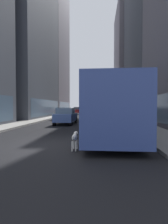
{
  "coord_description": "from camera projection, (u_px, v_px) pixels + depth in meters",
  "views": [
    {
      "loc": [
        2.25,
        -8.6,
        1.8
      ],
      "look_at": [
        1.12,
        4.18,
        1.4
      ],
      "focal_mm": 30.05,
      "sensor_mm": 36.0,
      "label": 1
    }
  ],
  "objects": [
    {
      "name": "traffic_light_near",
      "position": [
        146.0,
        95.0,
        11.03
      ],
      "size": [
        0.24,
        0.41,
        3.4
      ],
      "color": "black",
      "rests_on": "sidewalk_right"
    },
    {
      "name": "building_right_mid",
      "position": [
        154.0,
        12.0,
        33.86
      ],
      "size": [
        8.46,
        19.68,
        37.61
      ],
      "color": "#4C515B",
      "rests_on": "ground"
    },
    {
      "name": "sidewalk_right",
      "position": [
        115.0,
        114.0,
        43.16
      ],
      "size": [
        2.4,
        110.0,
        0.15
      ],
      "primitive_type": "cube",
      "color": "gray",
      "rests_on": "ground"
    },
    {
      "name": "box_truck",
      "position": [
        103.0,
        107.0,
        46.14
      ],
      "size": [
        2.3,
        7.5,
        3.05
      ],
      "color": "#A51919",
      "rests_on": "ground"
    },
    {
      "name": "car_black_suv",
      "position": [
        93.0,
        113.0,
        25.71
      ],
      "size": [
        1.87,
        4.64,
        1.62
      ],
      "color": "black",
      "rests_on": "ground"
    },
    {
      "name": "transit_bus",
      "position": [
        109.0,
        107.0,
        11.91
      ],
      "size": [
        2.78,
        11.53,
        3.05
      ],
      "color": "#33478C",
      "rests_on": "ground"
    },
    {
      "name": "car_red_coupe",
      "position": [
        78.0,
        111.0,
        42.47
      ],
      "size": [
        1.88,
        4.13,
        1.62
      ],
      "color": "red",
      "rests_on": "ground"
    },
    {
      "name": "car_silver_sedan",
      "position": [
        64.0,
        113.0,
        25.76
      ],
      "size": [
        1.9,
        3.97,
        1.62
      ],
      "color": "#B7BABF",
      "rests_on": "ground"
    },
    {
      "name": "dalmatian_dog",
      "position": [
        75.0,
        137.0,
        7.72
      ],
      "size": [
        0.22,
        0.96,
        0.72
      ],
      "color": "white",
      "rests_on": "ground"
    },
    {
      "name": "building_right_far",
      "position": [
        134.0,
        61.0,
        53.65
      ],
      "size": [
        10.37,
        18.63,
        29.6
      ],
      "color": "slate",
      "rests_on": "ground"
    },
    {
      "name": "sidewalk_left",
      "position": [
        67.0,
        114.0,
        44.16
      ],
      "size": [
        2.4,
        110.0,
        0.15
      ],
      "primitive_type": "cube",
      "color": "#ADA89E",
      "rests_on": "ground"
    },
    {
      "name": "building_left_far",
      "position": [
        44.0,
        39.0,
        46.68
      ],
      "size": [
        10.69,
        14.26,
        37.3
      ],
      "color": "slate",
      "rests_on": "ground"
    },
    {
      "name": "building_left_mid",
      "position": [
        12.0,
        38.0,
        29.92
      ],
      "size": [
        11.47,
        15.87,
        25.51
      ],
      "color": "#4C515B",
      "rests_on": "ground"
    },
    {
      "name": "ground_plane",
      "position": [
        91.0,
        114.0,
        43.67
      ],
      "size": [
        120.0,
        120.0,
        0.0
      ],
      "primitive_type": "plane",
      "color": "black"
    },
    {
      "name": "car_grey_wagon",
      "position": [
        95.0,
        111.0,
        37.81
      ],
      "size": [
        1.93,
        3.99,
        1.62
      ],
      "color": "slate",
      "rests_on": "ground"
    },
    {
      "name": "car_blue_hatchback",
      "position": [
        66.0,
        116.0,
        18.75
      ],
      "size": [
        1.74,
        4.38,
        1.62
      ],
      "color": "#4C6BB7",
      "rests_on": "ground"
    }
  ]
}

